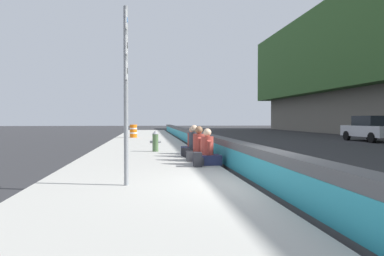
# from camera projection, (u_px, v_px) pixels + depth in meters

# --- Properties ---
(ground_plane) EXTENTS (160.00, 160.00, 0.00)m
(ground_plane) POSITION_uv_depth(u_px,v_px,m) (270.00, 191.00, 7.78)
(ground_plane) COLOR #2B2B2D
(ground_plane) RESTS_ON ground
(sidewalk_strip) EXTENTS (80.00, 4.40, 0.14)m
(sidewalk_strip) POSITION_uv_depth(u_px,v_px,m) (141.00, 190.00, 7.47)
(sidewalk_strip) COLOR #A8A59E
(sidewalk_strip) RESTS_ON ground_plane
(jersey_barrier) EXTENTS (76.00, 0.45, 0.85)m
(jersey_barrier) POSITION_uv_depth(u_px,v_px,m) (270.00, 170.00, 7.77)
(jersey_barrier) COLOR #545456
(jersey_barrier) RESTS_ON ground_plane
(route_sign_post) EXTENTS (0.44, 0.09, 3.60)m
(route_sign_post) POSITION_uv_depth(u_px,v_px,m) (126.00, 81.00, 7.56)
(route_sign_post) COLOR gray
(route_sign_post) RESTS_ON sidewalk_strip
(fire_hydrant) EXTENTS (0.26, 0.46, 0.88)m
(fire_hydrant) POSITION_uv_depth(u_px,v_px,m) (155.00, 141.00, 15.61)
(fire_hydrant) COLOR #47663D
(fire_hydrant) RESTS_ON sidewalk_strip
(seated_person_foreground) EXTENTS (0.68, 0.78, 1.06)m
(seated_person_foreground) POSITION_uv_depth(u_px,v_px,m) (207.00, 153.00, 11.11)
(seated_person_foreground) COLOR #23284C
(seated_person_foreground) RESTS_ON sidewalk_strip
(seated_person_middle) EXTENTS (0.72, 0.83, 1.11)m
(seated_person_middle) POSITION_uv_depth(u_px,v_px,m) (199.00, 150.00, 12.19)
(seated_person_middle) COLOR #424247
(seated_person_middle) RESTS_ON sidewalk_strip
(seated_person_rear) EXTENTS (0.78, 0.89, 1.13)m
(seated_person_rear) POSITION_uv_depth(u_px,v_px,m) (194.00, 147.00, 13.50)
(seated_person_rear) COLOR black
(seated_person_rear) RESTS_ON sidewalk_strip
(seated_person_far) EXTENTS (0.73, 0.83, 1.04)m
(seated_person_far) POSITION_uv_depth(u_px,v_px,m) (192.00, 145.00, 14.54)
(seated_person_far) COLOR #23284C
(seated_person_far) RESTS_ON sidewalk_strip
(backpack) EXTENTS (0.32, 0.28, 0.40)m
(backpack) POSITION_uv_depth(u_px,v_px,m) (198.00, 160.00, 10.60)
(backpack) COLOR #232328
(backpack) RESTS_ON sidewalk_strip
(construction_barrel) EXTENTS (0.54, 0.54, 0.95)m
(construction_barrel) POSITION_uv_depth(u_px,v_px,m) (133.00, 131.00, 27.56)
(construction_barrel) COLOR orange
(construction_barrel) RESTS_ON sidewalk_strip
(parked_car_fourth) EXTENTS (4.53, 2.01, 1.71)m
(parked_car_fourth) POSITION_uv_depth(u_px,v_px,m) (371.00, 129.00, 25.00)
(parked_car_fourth) COLOR silver
(parked_car_fourth) RESTS_ON ground_plane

